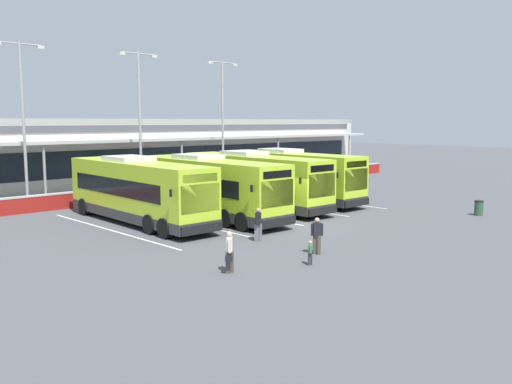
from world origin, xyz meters
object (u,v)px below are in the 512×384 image
Objects in this scene: pedestrian_near_bin at (258,223)px; coach_bus_right_centre at (290,177)px; coach_bus_centre at (254,181)px; coach_bus_leftmost at (138,192)px; coach_bus_left_centre at (208,188)px; pedestrian_in_dark_coat at (317,234)px; pedestrian_with_handbag at (229,251)px; lamp_post_centre at (140,115)px; pedestrian_child at (310,252)px; litter_bin at (479,208)px; lamp_post_west at (23,114)px; lamp_post_east at (223,115)px.

coach_bus_right_centre is at bearing 36.14° from pedestrian_near_bin.
coach_bus_leftmost is at bearing 175.48° from coach_bus_centre.
pedestrian_in_dark_coat is (-2.35, -10.47, -0.91)m from coach_bus_left_centre.
pedestrian_with_handbag is (-3.10, -11.44, -0.93)m from coach_bus_leftmost.
coach_bus_leftmost is 12.56m from coach_bus_right_centre.
pedestrian_in_dark_coat is (-10.94, -11.66, -0.91)m from coach_bus_right_centre.
coach_bus_centre is 11.49m from lamp_post_centre.
lamp_post_centre is at bearing 75.21° from pedestrian_near_bin.
coach_bus_left_centre is 8.67m from coach_bus_right_centre.
pedestrian_child is 4.91m from pedestrian_near_bin.
pedestrian_near_bin is (1.58, 4.63, 0.33)m from pedestrian_child.
litter_bin is at bearing -16.03° from pedestrian_near_bin.
litter_bin is at bearing -41.65° from coach_bus_left_centre.
coach_bus_left_centre is 16.74m from litter_bin.
pedestrian_child is (-8.49, -12.17, -1.24)m from coach_bus_centre.
coach_bus_left_centre is 1.00× the size of coach_bus_centre.
pedestrian_child is at bearing -124.90° from coach_bus_centre.
pedestrian_child is at bearing -148.53° from pedestrian_in_dark_coat.
lamp_post_centre is at bearing -5.71° from lamp_post_west.
pedestrian_with_handbag is at bearing 176.98° from litter_bin.
coach_bus_left_centre is 16.57m from lamp_post_east.
coach_bus_left_centre is (3.97, -1.38, 0.00)m from coach_bus_leftmost.
lamp_post_west is at bearing 129.01° from litter_bin.
pedestrian_child is 16.44m from litter_bin.
pedestrian_in_dark_coat is at bearing -121.40° from lamp_post_east.
coach_bus_leftmost reaches higher than pedestrian_in_dark_coat.
coach_bus_right_centre is at bearing 46.82° from pedestrian_in_dark_coat.
pedestrian_child is at bearing -109.11° from coach_bus_left_centre.
coach_bus_left_centre is at bearing 138.35° from litter_bin.
coach_bus_leftmost is 7.55× the size of pedestrian_in_dark_coat.
coach_bus_centre is at bearing -173.27° from coach_bus_right_centre.
pedestrian_child is 28.03m from lamp_post_east.
coach_bus_leftmost is at bearing 100.93° from pedestrian_near_bin.
lamp_post_west is (0.92, 21.96, 5.43)m from pedestrian_with_handbag.
coach_bus_right_centre is 16.01m from pedestrian_in_dark_coat.
pedestrian_near_bin is at bearing -126.26° from lamp_post_east.
pedestrian_child is 0.09× the size of lamp_post_west.
pedestrian_near_bin is (1.58, -8.20, -0.91)m from coach_bus_leftmost.
lamp_post_east is at bearing 53.74° from pedestrian_near_bin.
lamp_post_east is (17.21, -0.41, 0.00)m from lamp_post_west.
pedestrian_with_handbag is 4.74m from pedestrian_in_dark_coat.
coach_bus_right_centre is 12.52m from lamp_post_centre.
coach_bus_left_centre is at bearing -101.92° from lamp_post_centre.
coach_bus_centre is at bearing 55.10° from pedestrian_child.
lamp_post_east is at bearing 2.91° from lamp_post_centre.
lamp_post_west is at bearing 101.73° from coach_bus_leftmost.
lamp_post_centre is at bearing 101.94° from coach_bus_centre.
lamp_post_centre reaches higher than coach_bus_left_centre.
lamp_post_east is at bearing 76.53° from coach_bus_right_centre.
pedestrian_with_handbag is 22.64m from lamp_post_west.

